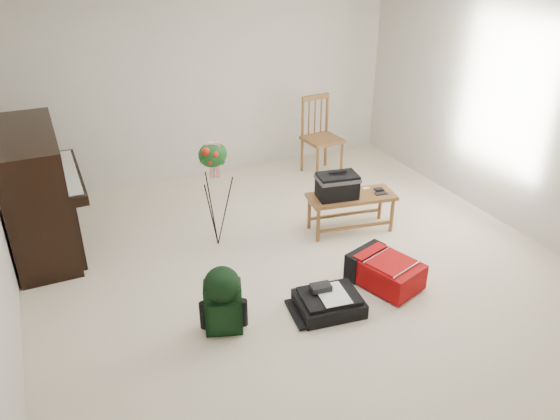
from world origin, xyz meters
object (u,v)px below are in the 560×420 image
black_duffel (329,302)px  bench (343,190)px  flower_stand (215,195)px  piano (38,194)px  dining_chair (321,137)px  green_backpack (223,297)px  red_suitcase (382,269)px

black_duffel → bench: bearing=63.0°
black_duffel → flower_stand: (-0.51, 1.45, 0.49)m
piano → bench: 3.08m
dining_chair → green_backpack: bearing=-136.6°
bench → red_suitcase: size_ratio=1.32×
red_suitcase → green_backpack: green_backpack is taller
green_backpack → dining_chair: bearing=66.9°
dining_chair → black_duffel: bearing=-122.0°
bench → piano: bearing=170.2°
bench → red_suitcase: bearing=-88.0°
bench → dining_chair: (0.57, 1.54, -0.01)m
bench → black_duffel: (-0.78, -1.14, -0.42)m
black_duffel → flower_stand: flower_stand is taller
bench → green_backpack: bearing=-139.6°
dining_chair → black_duffel: (-1.36, -2.68, -0.42)m
piano → green_backpack: 2.38m
red_suitcase → dining_chair: bearing=56.3°
bench → flower_stand: flower_stand is taller
bench → dining_chair: 1.64m
bench → dining_chair: size_ratio=0.95×
bench → flower_stand: bearing=175.9°
red_suitcase → green_backpack: (-1.57, -0.04, 0.19)m
piano → flower_stand: (1.61, -0.70, -0.03)m
piano → black_duffel: 3.07m
bench → flower_stand: size_ratio=0.84×
piano → dining_chair: size_ratio=1.46×
piano → bench: bearing=-19.2°
flower_stand → piano: bearing=175.6°
piano → green_backpack: bearing=-59.1°
black_duffel → red_suitcase: bearing=21.4°
piano → red_suitcase: 3.45m
red_suitcase → piano: bearing=126.3°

